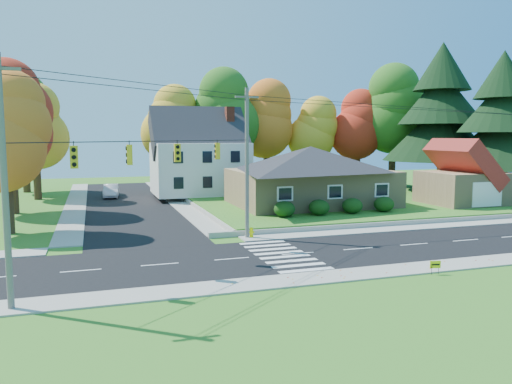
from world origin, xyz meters
TOP-DOWN VIEW (x-y plane):
  - ground at (0.00, 0.00)m, footprint 120.00×120.00m
  - road_main at (0.00, 0.00)m, footprint 90.00×8.00m
  - road_cross at (-8.00, 26.00)m, footprint 8.00×44.00m
  - sidewalk_north at (0.00, 5.00)m, footprint 90.00×2.00m
  - sidewalk_south at (0.00, -5.00)m, footprint 90.00×2.00m
  - lawn at (13.00, 21.00)m, footprint 30.00×30.00m
  - ranch_house at (8.00, 16.00)m, footprint 14.60×10.60m
  - colonial_house at (0.04, 28.00)m, footprint 10.40×8.40m
  - garage at (22.00, 11.99)m, footprint 7.30×6.30m
  - hedge_row at (7.50, 9.80)m, footprint 10.70×1.70m
  - traffic_infrastructure at (-0.15, 1.35)m, footprint 38.10×10.66m
  - tree_lot_0 at (-2.00, 34.00)m, footprint 6.72×6.72m
  - tree_lot_1 at (4.00, 33.00)m, footprint 7.84×7.84m
  - tree_lot_2 at (10.00, 34.00)m, footprint 7.28×7.28m
  - tree_lot_3 at (16.00, 33.00)m, footprint 6.16×6.16m
  - tree_lot_4 at (22.00, 32.00)m, footprint 6.72×6.72m
  - tree_lot_5 at (26.00, 30.00)m, footprint 8.40×8.40m
  - conifer_east_a at (27.00, 22.00)m, footprint 12.80×12.80m
  - conifer_east_b at (28.00, 14.00)m, footprint 11.20×11.20m
  - tree_west_0 at (-17.00, 12.00)m, footprint 6.16×6.16m
  - tree_west_1 at (-18.00, 22.00)m, footprint 7.28×7.28m
  - tree_west_2 at (-17.00, 32.00)m, footprint 6.72×6.72m
  - tree_west_3 at (-19.00, 40.00)m, footprint 7.84×7.84m
  - white_car at (-9.40, 31.22)m, footprint 1.88×4.57m
  - fire_hydrant at (-1.22, 5.15)m, footprint 0.43×0.33m
  - yard_sign at (4.80, -6.16)m, footprint 0.54×0.15m

SIDE VIEW (x-z plane):
  - ground at x=0.00m, z-range 0.00..0.00m
  - road_main at x=0.00m, z-range 0.00..0.02m
  - road_cross at x=-8.00m, z-range 0.00..0.02m
  - sidewalk_north at x=0.00m, z-range 0.00..0.08m
  - sidewalk_south at x=0.00m, z-range 0.00..0.08m
  - lawn at x=13.00m, z-range 0.00..0.50m
  - fire_hydrant at x=-1.22m, z-range -0.02..0.73m
  - yard_sign at x=4.80m, z-range 0.15..0.83m
  - white_car at x=-9.40m, z-range 0.02..1.49m
  - hedge_row at x=7.50m, z-range 0.50..1.77m
  - garage at x=22.00m, z-range 0.54..5.14m
  - ranch_house at x=8.00m, z-range 0.57..5.97m
  - colonial_house at x=0.04m, z-range -0.22..9.38m
  - traffic_infrastructure at x=-0.15m, z-range 0.15..10.15m
  - tree_west_0 at x=-17.00m, z-range 1.42..12.89m
  - tree_lot_3 at x=16.00m, z-range 1.92..13.39m
  - tree_west_2 at x=-17.00m, z-range 1.55..14.06m
  - conifer_east_b at x=28.00m, z-range 0.86..15.70m
  - tree_lot_0 at x=-2.00m, z-range 2.05..14.56m
  - tree_lot_4 at x=22.00m, z-range 2.05..14.56m
  - tree_west_1 at x=-18.00m, z-range 1.68..15.24m
  - tree_lot_2 at x=10.00m, z-range 2.18..15.74m
  - tree_west_3 at x=-19.00m, z-range 1.81..16.41m
  - conifer_east_a at x=27.00m, z-range 0.91..17.87m
  - tree_lot_1 at x=4.00m, z-range 2.31..16.91m
  - tree_lot_5 at x=26.00m, z-range 2.45..18.09m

